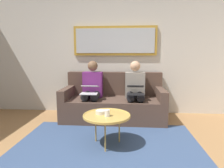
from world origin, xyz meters
The scene contains 11 objects.
wall_rear centered at (0.00, -2.60, 1.30)m, with size 6.00×0.12×2.60m, color beige.
area_rug centered at (0.00, -0.85, 0.00)m, with size 2.60×1.80×0.01m, color #33476B.
couch centered at (0.00, -2.12, 0.31)m, with size 1.96×0.90×0.90m.
framed_mirror centered at (0.00, -2.51, 1.55)m, with size 1.75×0.05×0.61m.
coffee_table centered at (0.01, -0.90, 0.42)m, with size 0.66×0.66×0.45m.
cup centered at (0.00, -0.84, 0.48)m, with size 0.07×0.07×0.09m, color silver.
bowl centered at (0.10, -0.95, 0.46)m, with size 0.15×0.15×0.05m, color beige.
person_left centered at (-0.42, -2.05, 0.61)m, with size 0.38×0.58×1.14m.
laptop_black centered at (-0.42, -1.81, 0.63)m, with size 0.30×0.38×0.16m.
person_right centered at (0.42, -2.05, 0.61)m, with size 0.38×0.58×1.14m.
laptop_silver centered at (0.42, -1.80, 0.63)m, with size 0.31×0.35×0.15m.
Camera 1 is at (-0.26, 1.70, 1.26)m, focal length 31.50 mm.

